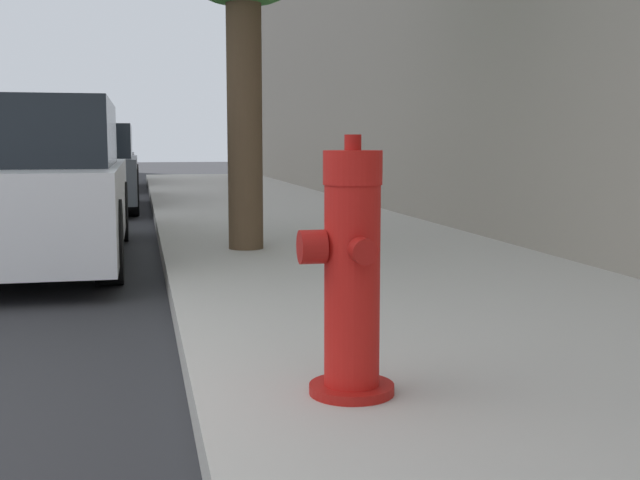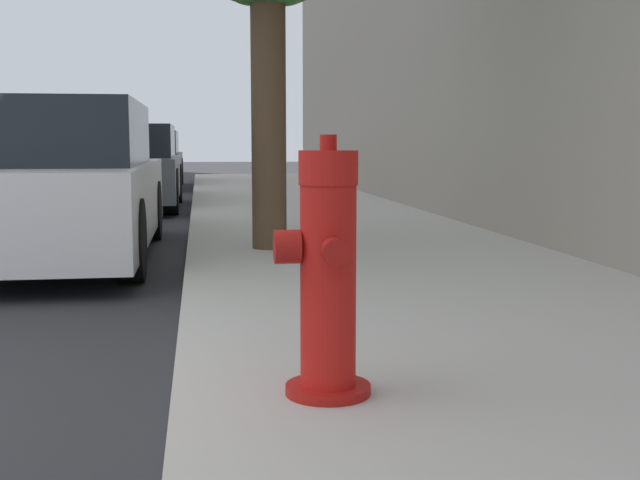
{
  "view_description": "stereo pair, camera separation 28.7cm",
  "coord_description": "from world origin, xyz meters",
  "px_view_note": "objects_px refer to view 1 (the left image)",
  "views": [
    {
      "loc": [
        1.67,
        -2.76,
        1.06
      ],
      "look_at": [
        2.55,
        1.17,
        0.57
      ],
      "focal_mm": 45.0,
      "sensor_mm": 36.0,
      "label": 1
    },
    {
      "loc": [
        1.95,
        -2.81,
        1.06
      ],
      "look_at": [
        2.55,
        1.17,
        0.57
      ],
      "focal_mm": 45.0,
      "sensor_mm": 36.0,
      "label": 2
    }
  ],
  "objects_px": {
    "parked_car_mid": "(76,169)",
    "parked_car_far": "(94,161)",
    "parked_car_near": "(23,186)",
    "fire_hydrant": "(351,276)"
  },
  "relations": [
    {
      "from": "fire_hydrant",
      "to": "parked_car_far",
      "type": "relative_size",
      "value": 0.23
    },
    {
      "from": "parked_car_mid",
      "to": "parked_car_far",
      "type": "xyz_separation_m",
      "value": [
        -0.04,
        5.81,
        -0.01
      ]
    },
    {
      "from": "fire_hydrant",
      "to": "parked_car_near",
      "type": "height_order",
      "value": "parked_car_near"
    },
    {
      "from": "fire_hydrant",
      "to": "parked_car_mid",
      "type": "distance_m",
      "value": 10.35
    },
    {
      "from": "fire_hydrant",
      "to": "parked_car_mid",
      "type": "bearing_deg",
      "value": 99.41
    },
    {
      "from": "fire_hydrant",
      "to": "parked_car_mid",
      "type": "xyz_separation_m",
      "value": [
        -1.69,
        10.21,
        0.06
      ]
    },
    {
      "from": "parked_car_near",
      "to": "parked_car_far",
      "type": "height_order",
      "value": "parked_car_near"
    },
    {
      "from": "fire_hydrant",
      "to": "parked_car_near",
      "type": "relative_size",
      "value": 0.21
    },
    {
      "from": "parked_car_far",
      "to": "parked_car_near",
      "type": "bearing_deg",
      "value": -89.95
    },
    {
      "from": "fire_hydrant",
      "to": "parked_car_far",
      "type": "xyz_separation_m",
      "value": [
        -1.73,
        16.02,
        0.05
      ]
    }
  ]
}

